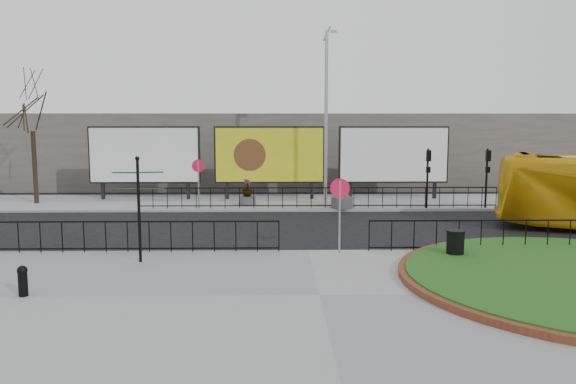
{
  "coord_description": "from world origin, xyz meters",
  "views": [
    {
      "loc": [
        -1.03,
        -18.57,
        4.38
      ],
      "look_at": [
        -0.67,
        1.11,
        1.97
      ],
      "focal_mm": 35.0,
      "sensor_mm": 36.0,
      "label": 1
    }
  ],
  "objects_px": {
    "billboard_mid": "(269,155)",
    "planter_a": "(247,196)",
    "planter_c": "(342,199)",
    "fingerpost_sign": "(139,199)",
    "lamp_post": "(326,115)",
    "litter_bin": "(455,245)",
    "bollard": "(23,279)"
  },
  "relations": [
    {
      "from": "bollard",
      "to": "planter_a",
      "type": "height_order",
      "value": "planter_a"
    },
    {
      "from": "lamp_post",
      "to": "litter_bin",
      "type": "xyz_separation_m",
      "value": [
        2.99,
        -12.52,
        -4.22
      ]
    },
    {
      "from": "bollard",
      "to": "fingerpost_sign",
      "type": "bearing_deg",
      "value": 58.95
    },
    {
      "from": "lamp_post",
      "to": "fingerpost_sign",
      "type": "xyz_separation_m",
      "value": [
        -6.8,
        -12.52,
        -2.73
      ]
    },
    {
      "from": "bollard",
      "to": "planter_a",
      "type": "xyz_separation_m",
      "value": [
        4.72,
        15.46,
        0.08
      ]
    },
    {
      "from": "lamp_post",
      "to": "litter_bin",
      "type": "distance_m",
      "value": 13.55
    },
    {
      "from": "billboard_mid",
      "to": "planter_a",
      "type": "xyz_separation_m",
      "value": [
        -1.13,
        -2.46,
        -1.97
      ]
    },
    {
      "from": "billboard_mid",
      "to": "planter_c",
      "type": "distance_m",
      "value": 5.52
    },
    {
      "from": "fingerpost_sign",
      "to": "litter_bin",
      "type": "relative_size",
      "value": 3.41
    },
    {
      "from": "planter_c",
      "to": "planter_a",
      "type": "bearing_deg",
      "value": 167.01
    },
    {
      "from": "billboard_mid",
      "to": "fingerpost_sign",
      "type": "relative_size",
      "value": 1.89
    },
    {
      "from": "planter_a",
      "to": "billboard_mid",
      "type": "bearing_deg",
      "value": 65.27
    },
    {
      "from": "fingerpost_sign",
      "to": "litter_bin",
      "type": "height_order",
      "value": "fingerpost_sign"
    },
    {
      "from": "fingerpost_sign",
      "to": "litter_bin",
      "type": "bearing_deg",
      "value": -2.17
    },
    {
      "from": "lamp_post",
      "to": "planter_a",
      "type": "height_order",
      "value": "lamp_post"
    },
    {
      "from": "fingerpost_sign",
      "to": "bollard",
      "type": "xyz_separation_m",
      "value": [
        -2.06,
        -3.43,
        -1.55
      ]
    },
    {
      "from": "bollard",
      "to": "litter_bin",
      "type": "distance_m",
      "value": 12.34
    },
    {
      "from": "billboard_mid",
      "to": "lamp_post",
      "type": "distance_m",
      "value": 4.23
    },
    {
      "from": "litter_bin",
      "to": "planter_a",
      "type": "distance_m",
      "value": 13.99
    },
    {
      "from": "billboard_mid",
      "to": "planter_c",
      "type": "bearing_deg",
      "value": -43.99
    },
    {
      "from": "lamp_post",
      "to": "bollard",
      "type": "bearing_deg",
      "value": -119.06
    },
    {
      "from": "planter_c",
      "to": "billboard_mid",
      "type": "bearing_deg",
      "value": 136.01
    },
    {
      "from": "billboard_mid",
      "to": "planter_c",
      "type": "height_order",
      "value": "billboard_mid"
    },
    {
      "from": "fingerpost_sign",
      "to": "planter_c",
      "type": "height_order",
      "value": "fingerpost_sign"
    },
    {
      "from": "fingerpost_sign",
      "to": "bollard",
      "type": "relative_size",
      "value": 4.22
    },
    {
      "from": "billboard_mid",
      "to": "bollard",
      "type": "xyz_separation_m",
      "value": [
        -5.85,
        -17.92,
        -2.06
      ]
    },
    {
      "from": "planter_a",
      "to": "planter_c",
      "type": "height_order",
      "value": "planter_c"
    },
    {
      "from": "billboard_mid",
      "to": "fingerpost_sign",
      "type": "bearing_deg",
      "value": -104.66
    },
    {
      "from": "lamp_post",
      "to": "planter_a",
      "type": "distance_m",
      "value": 5.91
    },
    {
      "from": "billboard_mid",
      "to": "fingerpost_sign",
      "type": "distance_m",
      "value": 14.99
    },
    {
      "from": "bollard",
      "to": "planter_a",
      "type": "bearing_deg",
      "value": 73.02
    },
    {
      "from": "fingerpost_sign",
      "to": "planter_c",
      "type": "xyz_separation_m",
      "value": [
        7.49,
        10.92,
        -1.52
      ]
    }
  ]
}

